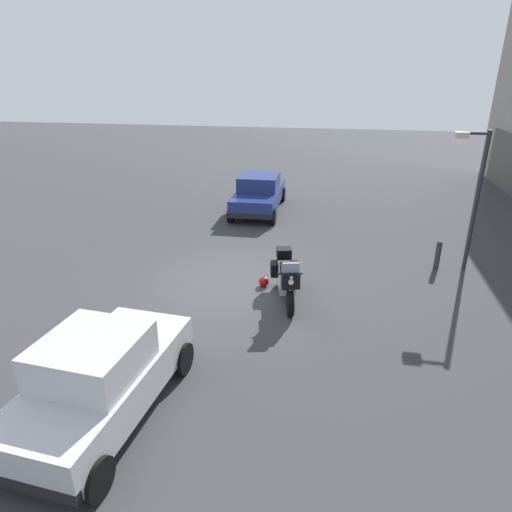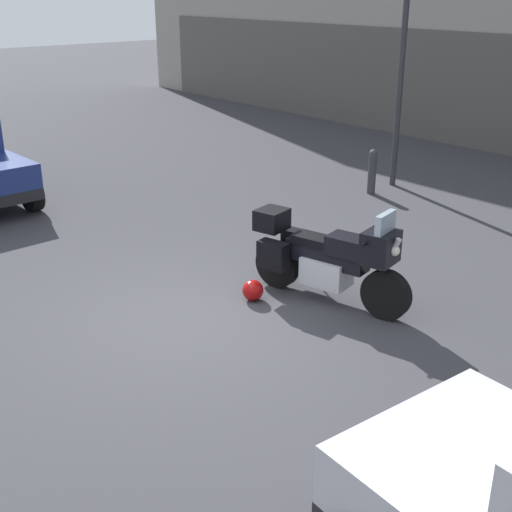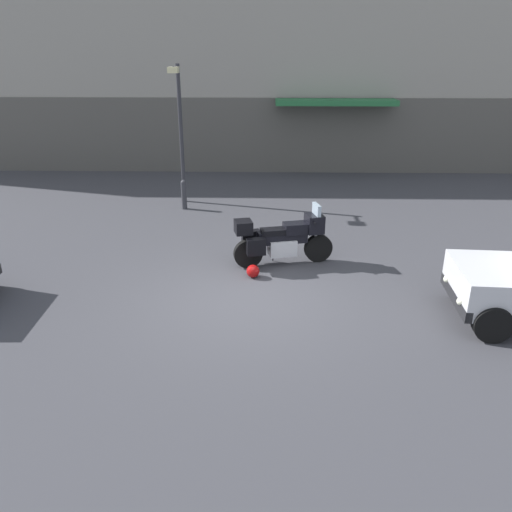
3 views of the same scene
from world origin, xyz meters
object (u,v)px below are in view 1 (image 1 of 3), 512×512
motorcycle (287,277)px  car_sedan_far (259,193)px  helmet (264,282)px  car_hatchback_near (101,378)px  bollard_curbside (438,254)px  streetlamp_curbside (473,186)px

motorcycle → car_sedan_far: 8.24m
motorcycle → helmet: bearing=-144.1°
motorcycle → car_sedan_far: (-7.92, -2.27, 0.16)m
car_hatchback_near → car_sedan_far: (-12.85, 0.20, -0.03)m
bollard_curbside → car_sedan_far: bearing=-128.0°
helmet → bollard_curbside: 5.43m
helmet → car_hatchback_near: bearing=-17.5°
streetlamp_curbside → motorcycle: bearing=-58.6°
motorcycle → streetlamp_curbside: (-2.98, 4.88, 1.93)m
streetlamp_curbside → bollard_curbside: 2.19m
car_hatchback_near → car_sedan_far: bearing=3.0°
motorcycle → streetlamp_curbside: bearing=107.9°
car_sedan_far → bollard_curbside: size_ratio=5.20×
helmet → streetlamp_curbside: streetlamp_curbside is taller
motorcycle → streetlamp_curbside: 6.03m
streetlamp_curbside → bollard_curbside: bearing=-79.2°
car_hatchback_near → streetlamp_curbside: (-7.91, 7.36, 1.74)m
helmet → car_sedan_far: size_ratio=0.06×
motorcycle → helmet: motorcycle is taller
helmet → bollard_curbside: (-2.23, 4.94, 0.33)m
car_sedan_far → bollard_curbside: 8.24m
car_hatchback_near → streetlamp_curbside: bearing=-39.0°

